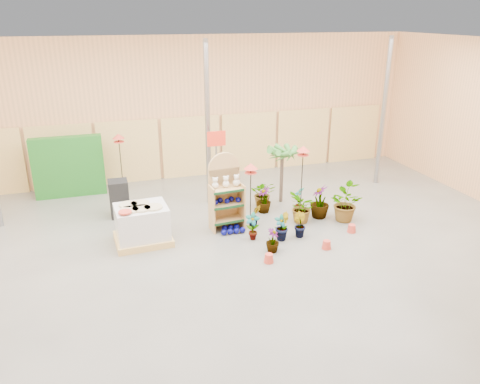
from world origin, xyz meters
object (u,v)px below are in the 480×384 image
at_px(display_shelf, 225,194).
at_px(potted_plant_2, 302,208).
at_px(pallet_stack, 142,225).
at_px(bird_table_front, 251,168).

distance_m(display_shelf, potted_plant_2, 2.04).
height_order(display_shelf, potted_plant_2, display_shelf).
bearing_deg(display_shelf, pallet_stack, -177.95).
bearing_deg(pallet_stack, display_shelf, 3.91).
bearing_deg(bird_table_front, potted_plant_2, -5.47).
height_order(display_shelf, pallet_stack, display_shelf).
distance_m(bird_table_front, potted_plant_2, 1.79).
xyz_separation_m(display_shelf, pallet_stack, (-2.10, -0.26, -0.43)).
height_order(bird_table_front, potted_plant_2, bird_table_front).
relative_size(bird_table_front, potted_plant_2, 2.05).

